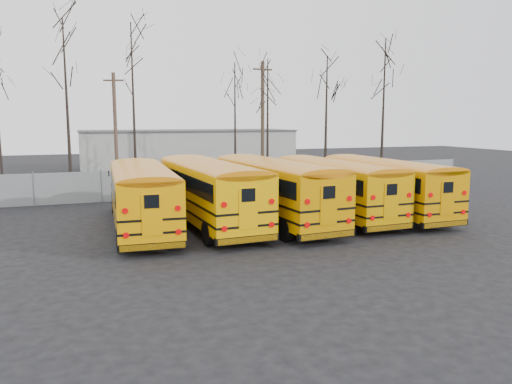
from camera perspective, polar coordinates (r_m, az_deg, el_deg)
name	(u,v)px	position (r m, az deg, el deg)	size (l,w,h in m)	color
ground	(293,232)	(23.79, 4.20, -4.53)	(120.00, 120.00, 0.00)	black
fence	(222,181)	(34.75, -3.95, 1.23)	(40.00, 0.04, 2.00)	gray
distant_building	(188,150)	(54.47, -7.83, 4.80)	(22.00, 8.00, 4.00)	#A3A49F
bus_a	(142,192)	(24.21, -12.95, 0.01)	(3.22, 11.54, 3.19)	black
bus_b	(209,187)	(24.74, -5.43, 0.53)	(3.26, 11.97, 3.32)	black
bus_c	(273,186)	(25.35, 1.96, 0.74)	(3.52, 11.99, 3.31)	black
bus_d	(334,184)	(27.13, 8.87, 0.95)	(2.90, 11.35, 3.16)	black
bus_e	(384,182)	(28.44, 14.38, 1.13)	(2.68, 11.30, 3.15)	black
utility_pole_left	(115,129)	(39.93, -15.76, 6.90)	(1.49, 0.70, 8.77)	brown
utility_pole_right	(263,120)	(43.79, 0.76, 8.26)	(1.81, 0.36, 10.18)	#463527
tree_2	(67,110)	(35.60, -20.77, 8.77)	(0.26, 0.26, 11.78)	black
tree_3	(134,109)	(36.91, -13.81, 9.17)	(0.26, 0.26, 11.95)	black
tree_4	(235,125)	(39.98, -2.41, 7.70)	(0.26, 0.26, 9.69)	black
tree_5	(268,122)	(41.11, 1.33, 8.00)	(0.26, 0.26, 10.09)	black
tree_6	(326,122)	(40.43, 8.01, 7.96)	(0.26, 0.26, 10.16)	black
tree_7	(383,112)	(42.74, 14.33, 8.86)	(0.26, 0.26, 11.74)	black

